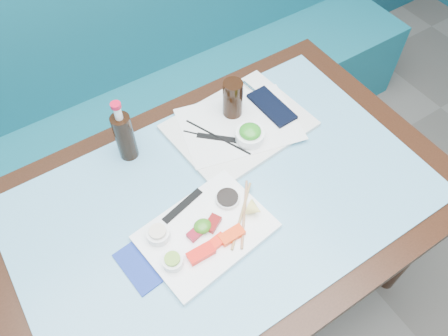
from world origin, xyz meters
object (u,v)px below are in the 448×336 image
cola_glass (233,99)px  serving_tray (239,126)px  blue_napkin (150,259)px  seaweed_bowl (250,136)px  cola_bottle_body (125,137)px  booth_bench (125,113)px  dining_table (223,213)px  sashimi_plate (206,232)px

cola_glass → serving_tray: bearing=-100.3°
serving_tray → blue_napkin: bearing=-156.2°
seaweed_bowl → cola_bottle_body: size_ratio=0.55×
booth_bench → cola_glass: booth_bench is taller
dining_table → sashimi_plate: 0.16m
serving_tray → seaweed_bowl: seaweed_bowl is taller
seaweed_bowl → blue_napkin: bearing=-158.1°
serving_tray → blue_napkin: (-0.47, -0.26, -0.01)m
serving_tray → cola_glass: size_ratio=3.24×
dining_table → cola_glass: size_ratio=10.29×
blue_napkin → booth_bench: bearing=72.9°
booth_bench → sashimi_plate: size_ratio=8.54×
sashimi_plate → cola_bottle_body: cola_bottle_body is taller
sashimi_plate → seaweed_bowl: size_ratio=3.77×
booth_bench → dining_table: (0.00, -0.84, 0.29)m
dining_table → seaweed_bowl: seaweed_bowl is taller
booth_bench → serving_tray: bearing=-72.8°
seaweed_bowl → serving_tray: bearing=82.4°
booth_bench → blue_napkin: size_ratio=19.94×
dining_table → cola_glass: bearing=51.5°
sashimi_plate → dining_table: bearing=27.2°
dining_table → seaweed_bowl: size_ratio=15.01×
cola_bottle_body → blue_napkin: cola_bottle_body is taller
cola_bottle_body → blue_napkin: (-0.11, -0.36, -0.08)m
booth_bench → cola_glass: (0.21, -0.58, 0.47)m
sashimi_plate → cola_bottle_body: size_ratio=2.06×
booth_bench → cola_bottle_body: 0.73m
dining_table → seaweed_bowl: (0.19, 0.13, 0.13)m
serving_tray → cola_bottle_body: bearing=159.3°
booth_bench → cola_bottle_body: booth_bench is taller
cola_bottle_body → blue_napkin: 0.39m
seaweed_bowl → blue_napkin: size_ratio=0.62×
cola_glass → seaweed_bowl: bearing=-98.7°
booth_bench → dining_table: booth_bench is taller
sashimi_plate → serving_tray: (0.30, 0.28, -0.00)m
dining_table → cola_bottle_body: cola_bottle_body is taller
booth_bench → cola_glass: size_ratio=22.05×
dining_table → cola_bottle_body: bearing=117.8°
dining_table → booth_bench: bearing=90.0°
serving_tray → booth_bench: bearing=102.2°
cola_bottle_body → sashimi_plate: bearing=-81.5°
dining_table → blue_napkin: 0.30m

